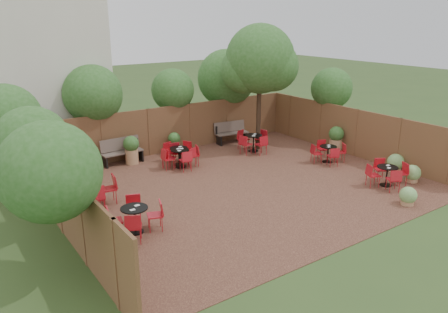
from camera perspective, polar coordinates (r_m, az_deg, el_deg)
ground at (r=15.29m, az=2.07°, el=-3.83°), size 80.00×80.00×0.00m
courtyard_paving at (r=15.29m, az=2.07°, el=-3.79°), size 12.00×10.00×0.02m
fence_back at (r=19.03m, az=-6.98°, el=3.57°), size 12.00×0.08×2.00m
fence_left at (r=12.52m, az=-20.53°, el=-5.11°), size 0.08×10.00×2.00m
fence_right at (r=19.04m, az=16.73°, el=2.94°), size 0.08×10.00×2.00m
neighbour_building at (r=19.84m, az=-23.40°, el=11.65°), size 5.00×4.00×8.00m
overhang_foliage at (r=16.68m, az=-8.75°, el=7.39°), size 15.27×10.72×2.73m
courtyard_tree at (r=18.82m, az=4.68°, el=12.06°), size 2.97×2.91×5.36m
park_bench_left at (r=17.86m, az=-13.19°, el=0.76°), size 1.67×0.61×1.02m
park_bench_right at (r=20.34m, az=0.90°, el=3.22°), size 1.61×0.70×0.97m
bistro_tables at (r=15.67m, az=-0.97°, el=-1.56°), size 10.83×7.51×0.92m
planters at (r=17.60m, az=-5.15°, el=1.15°), size 11.90×4.61×1.16m
low_shrubs at (r=16.71m, az=22.33°, el=-2.12°), size 2.97×2.68×0.68m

